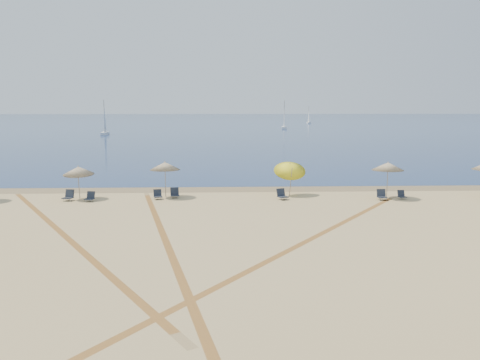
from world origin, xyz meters
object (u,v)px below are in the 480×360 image
at_px(chair_3, 158,195).
at_px(sailboat_1, 309,118).
at_px(umbrella_2, 165,166).
at_px(chair_5, 282,195).
at_px(chair_6, 382,195).
at_px(sailboat_0, 284,120).
at_px(chair_1, 69,196).
at_px(chair_7, 402,195).
at_px(sailboat_2, 105,124).
at_px(umbrella_3, 290,168).
at_px(chair_4, 175,193).
at_px(umbrella_1, 78,171).
at_px(umbrella_4, 388,166).
at_px(chair_2, 90,197).

distance_m(chair_3, sailboat_1, 160.86).
xyz_separation_m(umbrella_2, chair_5, (8.17, -1.24, -1.91)).
bearing_deg(chair_6, chair_3, 179.15).
bearing_deg(sailboat_0, chair_1, -98.87).
bearing_deg(chair_3, chair_5, -17.74).
xyz_separation_m(chair_7, sailboat_2, (-39.10, 82.24, 2.14)).
xyz_separation_m(umbrella_3, sailboat_1, (28.87, 155.12, -0.03)).
bearing_deg(chair_1, chair_3, 14.48).
distance_m(chair_4, sailboat_0, 112.83).
height_order(umbrella_1, sailboat_2, sailboat_2).
xyz_separation_m(chair_4, sailboat_2, (-23.22, 81.19, 2.09)).
height_order(chair_1, chair_5, chair_1).
xyz_separation_m(umbrella_1, chair_3, (5.46, -0.28, -1.70)).
height_order(chair_1, sailboat_2, sailboat_2).
height_order(chair_4, sailboat_0, sailboat_0).
height_order(umbrella_1, umbrella_2, umbrella_2).
bearing_deg(chair_3, umbrella_4, -15.55).
height_order(sailboat_1, sailboat_2, sailboat_2).
bearing_deg(sailboat_2, umbrella_2, -79.70).
relative_size(chair_4, chair_6, 1.07).
bearing_deg(chair_5, chair_4, 150.02).
distance_m(chair_2, sailboat_2, 84.22).
relative_size(chair_3, chair_5, 0.85).
height_order(chair_5, sailboat_2, sailboat_2).
distance_m(umbrella_2, chair_2, 5.51).
xyz_separation_m(chair_6, sailboat_0, (7.56, 111.99, 2.16)).
height_order(chair_7, sailboat_0, sailboat_0).
bearing_deg(chair_3, chair_4, 7.58).
relative_size(umbrella_2, chair_4, 3.32).
relative_size(chair_7, sailboat_1, 0.10).
height_order(chair_4, sailboat_2, sailboat_2).
distance_m(umbrella_3, chair_2, 14.10).
height_order(chair_2, chair_7, chair_2).
xyz_separation_m(umbrella_3, umbrella_4, (6.70, -1.34, 0.23)).
bearing_deg(chair_2, chair_6, 10.47).
xyz_separation_m(umbrella_1, sailboat_1, (43.71, 155.95, -0.01)).
relative_size(umbrella_1, chair_4, 3.08).
relative_size(chair_3, chair_7, 1.21).
relative_size(chair_1, chair_5, 0.92).
bearing_deg(chair_5, umbrella_3, 41.17).
xyz_separation_m(chair_4, sailboat_1, (37.12, 155.77, 1.68)).
distance_m(chair_5, sailboat_1, 159.47).
xyz_separation_m(chair_2, chair_7, (21.52, 0.09, -0.03)).
xyz_separation_m(umbrella_1, umbrella_4, (21.54, -0.51, 0.26)).
bearing_deg(umbrella_1, chair_4, 1.61).
bearing_deg(chair_7, umbrella_3, 161.26).
distance_m(chair_7, sailboat_0, 111.89).
bearing_deg(umbrella_1, umbrella_3, 3.21).
bearing_deg(chair_6, umbrella_1, 179.21).
xyz_separation_m(chair_1, chair_7, (23.06, -0.28, -0.06)).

